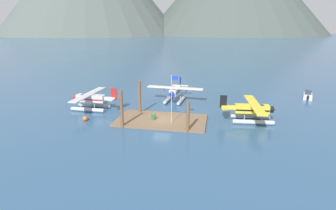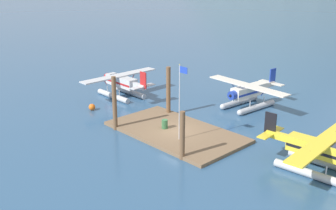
{
  "view_description": "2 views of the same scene",
  "coord_description": "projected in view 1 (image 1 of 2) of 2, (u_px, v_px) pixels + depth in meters",
  "views": [
    {
      "loc": [
        8.04,
        -35.54,
        13.33
      ],
      "look_at": [
        0.22,
        3.95,
        1.35
      ],
      "focal_mm": 28.01,
      "sensor_mm": 36.0,
      "label": 1
    },
    {
      "loc": [
        25.74,
        -25.37,
        15.03
      ],
      "look_at": [
        -1.15,
        0.09,
        2.54
      ],
      "focal_mm": 43.82,
      "sensor_mm": 36.0,
      "label": 2
    }
  ],
  "objects": [
    {
      "name": "piling_near_right",
      "position": [
        188.0,
        117.0,
        34.01
      ],
      "size": [
        0.42,
        0.42,
        4.18
      ],
      "primitive_type": "cylinder",
      "color": "brown",
      "rests_on": "ground"
    },
    {
      "name": "fuel_drum",
      "position": [
        153.0,
        117.0,
        38.33
      ],
      "size": [
        0.62,
        0.62,
        0.88
      ],
      "color": "#33663D",
      "rests_on": "dock_platform"
    },
    {
      "name": "seaplane_yellow_stbd_fwd",
      "position": [
        252.0,
        111.0,
        38.21
      ],
      "size": [
        7.97,
        10.48,
        3.84
      ],
      "color": "#B7BABF",
      "rests_on": "ground"
    },
    {
      "name": "dock_platform",
      "position": [
        161.0,
        120.0,
        38.67
      ],
      "size": [
        13.15,
        7.25,
        0.3
      ],
      "primitive_type": "cube",
      "color": "brown",
      "rests_on": "ground"
    },
    {
      "name": "ground_plane",
      "position": [
        161.0,
        121.0,
        38.72
      ],
      "size": [
        1200.0,
        1200.0,
        0.0
      ],
      "primitive_type": "plane",
      "color": "#2D5175"
    },
    {
      "name": "piling_near_left",
      "position": [
        122.0,
        109.0,
        35.47
      ],
      "size": [
        0.43,
        0.43,
        5.33
      ],
      "primitive_type": "cylinder",
      "color": "brown",
      "rests_on": "ground"
    },
    {
      "name": "piling_far_left",
      "position": [
        140.0,
        97.0,
        41.61
      ],
      "size": [
        0.46,
        0.46,
        5.26
      ],
      "primitive_type": "cylinder",
      "color": "brown",
      "rests_on": "ground"
    },
    {
      "name": "flagpole",
      "position": [
        172.0,
        94.0,
        35.89
      ],
      "size": [
        0.95,
        0.1,
        6.93
      ],
      "color": "silver",
      "rests_on": "dock_platform"
    },
    {
      "name": "seaplane_cream_bow_centre",
      "position": [
        175.0,
        93.0,
        48.83
      ],
      "size": [
        10.47,
        7.97,
        3.84
      ],
      "color": "#B7BABF",
      "rests_on": "ground"
    },
    {
      "name": "seaplane_silver_port_fwd",
      "position": [
        91.0,
        100.0,
        43.86
      ],
      "size": [
        7.98,
        10.41,
        3.84
      ],
      "color": "#B7BABF",
      "rests_on": "ground"
    },
    {
      "name": "boat_white_open_east",
      "position": [
        308.0,
        95.0,
        51.38
      ],
      "size": [
        2.59,
        4.77,
        1.5
      ],
      "color": "silver",
      "rests_on": "ground"
    },
    {
      "name": "mooring_buoy",
      "position": [
        85.0,
        119.0,
        38.75
      ],
      "size": [
        0.72,
        0.72,
        0.72
      ],
      "primitive_type": "sphere",
      "color": "orange",
      "rests_on": "ground"
    }
  ]
}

